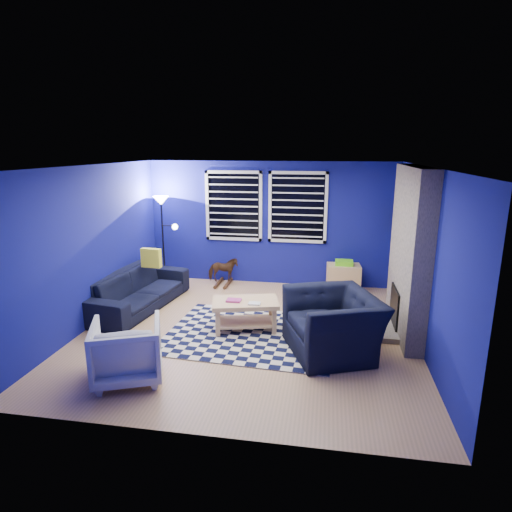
{
  "coord_description": "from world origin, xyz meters",
  "views": [
    {
      "loc": [
        1.14,
        -6.01,
        2.76
      ],
      "look_at": [
        0.08,
        0.3,
        1.13
      ],
      "focal_mm": 30.0,
      "sensor_mm": 36.0,
      "label": 1
    }
  ],
  "objects_px": {
    "sofa": "(138,290)",
    "rocking_horse": "(223,270)",
    "coffee_table": "(245,309)",
    "armchair_bent": "(127,350)",
    "floor_lamp": "(162,213)",
    "armchair_big": "(333,324)",
    "tv": "(400,224)",
    "cabinet": "(343,277)"
  },
  "relations": [
    {
      "from": "rocking_horse",
      "to": "floor_lamp",
      "type": "relative_size",
      "value": 0.33
    },
    {
      "from": "rocking_horse",
      "to": "coffee_table",
      "type": "relative_size",
      "value": 0.54
    },
    {
      "from": "tv",
      "to": "armchair_big",
      "type": "xyz_separation_m",
      "value": [
        -1.17,
        -2.47,
        -0.99
      ]
    },
    {
      "from": "sofa",
      "to": "armchair_bent",
      "type": "relative_size",
      "value": 2.76
    },
    {
      "from": "armchair_bent",
      "to": "floor_lamp",
      "type": "xyz_separation_m",
      "value": [
        -0.94,
        3.69,
        1.11
      ]
    },
    {
      "from": "armchair_big",
      "to": "rocking_horse",
      "type": "xyz_separation_m",
      "value": [
        -2.2,
        2.65,
        -0.09
      ]
    },
    {
      "from": "rocking_horse",
      "to": "floor_lamp",
      "type": "height_order",
      "value": "floor_lamp"
    },
    {
      "from": "tv",
      "to": "rocking_horse",
      "type": "xyz_separation_m",
      "value": [
        -3.37,
        0.18,
        -1.08
      ]
    },
    {
      "from": "sofa",
      "to": "coffee_table",
      "type": "xyz_separation_m",
      "value": [
        2.05,
        -0.63,
        0.02
      ]
    },
    {
      "from": "cabinet",
      "to": "armchair_bent",
      "type": "bearing_deg",
      "value": -129.33
    },
    {
      "from": "armchair_bent",
      "to": "coffee_table",
      "type": "bearing_deg",
      "value": -146.52
    },
    {
      "from": "tv",
      "to": "armchair_bent",
      "type": "xyz_separation_m",
      "value": [
        -3.63,
        -3.61,
        -1.03
      ]
    },
    {
      "from": "rocking_horse",
      "to": "sofa",
      "type": "bearing_deg",
      "value": 126.48
    },
    {
      "from": "sofa",
      "to": "cabinet",
      "type": "xyz_separation_m",
      "value": [
        3.6,
        1.53,
        -0.05
      ]
    },
    {
      "from": "coffee_table",
      "to": "cabinet",
      "type": "relative_size",
      "value": 1.67
    },
    {
      "from": "rocking_horse",
      "to": "armchair_bent",
      "type": "bearing_deg",
      "value": 160.53
    },
    {
      "from": "armchair_big",
      "to": "rocking_horse",
      "type": "height_order",
      "value": "armchair_big"
    },
    {
      "from": "sofa",
      "to": "tv",
      "type": "bearing_deg",
      "value": -65.75
    },
    {
      "from": "armchair_bent",
      "to": "sofa",
      "type": "bearing_deg",
      "value": -90.29
    },
    {
      "from": "cabinet",
      "to": "sofa",
      "type": "bearing_deg",
      "value": -161.17
    },
    {
      "from": "armchair_big",
      "to": "cabinet",
      "type": "distance_m",
      "value": 2.69
    },
    {
      "from": "tv",
      "to": "cabinet",
      "type": "height_order",
      "value": "tv"
    },
    {
      "from": "tv",
      "to": "sofa",
      "type": "relative_size",
      "value": 0.44
    },
    {
      "from": "rocking_horse",
      "to": "coffee_table",
      "type": "height_order",
      "value": "rocking_horse"
    },
    {
      "from": "armchair_big",
      "to": "coffee_table",
      "type": "xyz_separation_m",
      "value": [
        -1.33,
        0.51,
        -0.07
      ]
    },
    {
      "from": "tv",
      "to": "cabinet",
      "type": "xyz_separation_m",
      "value": [
        -0.95,
        0.21,
        -1.12
      ]
    },
    {
      "from": "armchair_bent",
      "to": "cabinet",
      "type": "bearing_deg",
      "value": -147.23
    },
    {
      "from": "armchair_big",
      "to": "cabinet",
      "type": "bearing_deg",
      "value": 153.59
    },
    {
      "from": "rocking_horse",
      "to": "armchair_big",
      "type": "bearing_deg",
      "value": -155.82
    },
    {
      "from": "tv",
      "to": "rocking_horse",
      "type": "bearing_deg",
      "value": 176.89
    },
    {
      "from": "tv",
      "to": "floor_lamp",
      "type": "distance_m",
      "value": 4.58
    },
    {
      "from": "tv",
      "to": "coffee_table",
      "type": "xyz_separation_m",
      "value": [
        -2.5,
        -1.95,
        -1.05
      ]
    },
    {
      "from": "tv",
      "to": "floor_lamp",
      "type": "xyz_separation_m",
      "value": [
        -4.58,
        0.08,
        0.09
      ]
    },
    {
      "from": "sofa",
      "to": "rocking_horse",
      "type": "relative_size",
      "value": 3.75
    },
    {
      "from": "sofa",
      "to": "armchair_big",
      "type": "bearing_deg",
      "value": -100.69
    },
    {
      "from": "rocking_horse",
      "to": "cabinet",
      "type": "distance_m",
      "value": 2.43
    },
    {
      "from": "armchair_bent",
      "to": "cabinet",
      "type": "distance_m",
      "value": 4.67
    },
    {
      "from": "rocking_horse",
      "to": "tv",
      "type": "bearing_deg",
      "value": -108.66
    },
    {
      "from": "coffee_table",
      "to": "floor_lamp",
      "type": "bearing_deg",
      "value": 135.66
    },
    {
      "from": "tv",
      "to": "sofa",
      "type": "xyz_separation_m",
      "value": [
        -4.55,
        -1.32,
        -1.07
      ]
    },
    {
      "from": "armchair_big",
      "to": "coffee_table",
      "type": "bearing_deg",
      "value": -132.84
    },
    {
      "from": "tv",
      "to": "sofa",
      "type": "distance_m",
      "value": 4.85
    }
  ]
}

